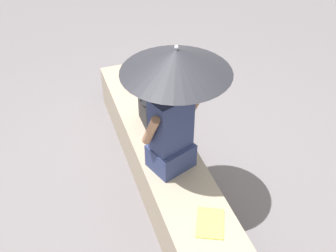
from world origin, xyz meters
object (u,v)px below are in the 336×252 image
parasol (176,61)px  magazine (210,223)px  person_seated (171,130)px  tote_bag_canvas (151,112)px  handbag_black (141,77)px

parasol → magazine: 1.22m
magazine → person_seated: bearing=-148.4°
magazine → tote_bag_canvas: bearing=-151.9°
handbag_black → magazine: size_ratio=0.95×
handbag_black → magazine: bearing=-0.9°
parasol → tote_bag_canvas: size_ratio=3.89×
handbag_black → tote_bag_canvas: bearing=-7.7°
handbag_black → tote_bag_canvas: 0.63m
parasol → handbag_black: 1.49m
person_seated → parasol: 0.61m
person_seated → magazine: 0.79m
tote_bag_canvas → magazine: (1.30, 0.05, -0.12)m
parasol → tote_bag_canvas: (-0.59, -0.03, -0.87)m
parasol → handbag_black: bearing=177.5°
tote_bag_canvas → person_seated: bearing=-1.5°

